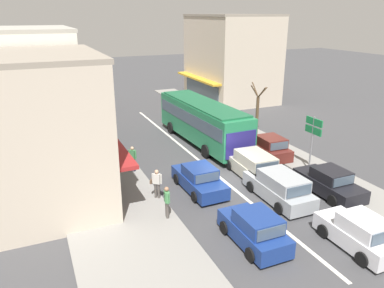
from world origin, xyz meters
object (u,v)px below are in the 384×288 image
at_px(sedan_behind_bus_near, 199,179).
at_px(parked_sedan_kerb_third, 231,128).
at_px(hatchback_queue_gap_filler, 255,229).
at_px(pedestrian_far_walker, 157,182).
at_px(hatchback_behind_bus_mid, 359,233).
at_px(parked_hatchback_kerb_second, 269,148).
at_px(parked_sedan_kerb_front, 329,183).
at_px(wagon_queue_far_back, 280,187).
at_px(wagon_adjacent_lane_trail, 253,165).
at_px(traffic_light_downstreet, 94,86).
at_px(city_bus, 202,120).
at_px(street_tree_right, 257,112).
at_px(pedestrian_with_handbag_near, 132,157).
at_px(pedestrian_browsing_midblock, 167,200).
at_px(directional_road_sign, 313,131).

xyz_separation_m(sedan_behind_bus_near, parked_sedan_kerb_third, (6.59, 8.02, 0.00)).
relative_size(hatchback_queue_gap_filler, pedestrian_far_walker, 2.27).
height_order(hatchback_behind_bus_mid, parked_hatchback_kerb_second, same).
relative_size(sedan_behind_bus_near, parked_sedan_kerb_front, 1.01).
bearing_deg(sedan_behind_bus_near, wagon_queue_far_back, -39.47).
xyz_separation_m(hatchback_behind_bus_mid, parked_hatchback_kerb_second, (2.72, 10.56, 0.00)).
bearing_deg(wagon_adjacent_lane_trail, hatchback_behind_bus_mid, -89.24).
bearing_deg(parked_sedan_kerb_front, pedestrian_far_walker, 161.03).
distance_m(hatchback_queue_gap_filler, wagon_adjacent_lane_trail, 7.23).
relative_size(wagon_adjacent_lane_trail, traffic_light_downstreet, 1.09).
bearing_deg(wagon_queue_far_back, wagon_adjacent_lane_trail, 83.41).
height_order(traffic_light_downstreet, pedestrian_far_walker, traffic_light_downstreet).
distance_m(city_bus, street_tree_right, 4.75).
distance_m(parked_sedan_kerb_front, pedestrian_far_walker, 9.58).
distance_m(wagon_queue_far_back, hatchback_behind_bus_mid, 4.99).
xyz_separation_m(hatchback_behind_bus_mid, street_tree_right, (4.50, 14.93, 1.37)).
relative_size(wagon_adjacent_lane_trail, parked_hatchback_kerb_second, 1.22).
xyz_separation_m(street_tree_right, pedestrian_with_handbag_near, (-11.24, -3.24, -1.01)).
distance_m(wagon_adjacent_lane_trail, pedestrian_browsing_midblock, 7.16).
distance_m(city_bus, pedestrian_far_walker, 9.90).
relative_size(hatchback_queue_gap_filler, street_tree_right, 0.85).
bearing_deg(pedestrian_far_walker, parked_sedan_kerb_front, -18.97).
height_order(wagon_queue_far_back, parked_sedan_kerb_front, wagon_queue_far_back).
height_order(city_bus, parked_sedan_kerb_third, city_bus).
xyz_separation_m(directional_road_sign, pedestrian_browsing_midblock, (-10.36, -1.95, -1.64)).
relative_size(traffic_light_downstreet, street_tree_right, 0.97).
distance_m(sedan_behind_bus_near, wagon_queue_far_back, 4.46).
distance_m(wagon_adjacent_lane_trail, traffic_light_downstreet, 20.07).
height_order(wagon_queue_far_back, directional_road_sign, directional_road_sign).
height_order(city_bus, directional_road_sign, directional_road_sign).
xyz_separation_m(city_bus, sedan_behind_bus_near, (-3.68, -7.42, -1.22)).
distance_m(hatchback_behind_bus_mid, parked_sedan_kerb_third, 16.05).
distance_m(city_bus, pedestrian_with_handbag_near, 7.45).
distance_m(wagon_queue_far_back, street_tree_right, 11.21).
bearing_deg(street_tree_right, traffic_light_downstreet, 131.31).
height_order(city_bus, parked_sedan_kerb_front, city_bus).
height_order(city_bus, pedestrian_with_handbag_near, city_bus).
bearing_deg(hatchback_behind_bus_mid, pedestrian_browsing_midblock, 140.93).
bearing_deg(city_bus, traffic_light_downstreet, 116.75).
distance_m(city_bus, wagon_adjacent_lane_trail, 7.13).
relative_size(sedan_behind_bus_near, parked_hatchback_kerb_second, 1.13).
xyz_separation_m(city_bus, hatchback_queue_gap_filler, (-3.68, -13.18, -1.17)).
bearing_deg(street_tree_right, city_bus, 176.40).
height_order(directional_road_sign, street_tree_right, street_tree_right).
relative_size(parked_sedan_kerb_front, parked_sedan_kerb_third, 1.00).
bearing_deg(parked_hatchback_kerb_second, sedan_behind_bus_near, -157.47).
height_order(city_bus, traffic_light_downstreet, traffic_light_downstreet).
height_order(hatchback_behind_bus_mid, pedestrian_with_handbag_near, pedestrian_with_handbag_near).
height_order(parked_sedan_kerb_third, pedestrian_with_handbag_near, pedestrian_with_handbag_near).
bearing_deg(pedestrian_browsing_midblock, hatchback_behind_bus_mid, -39.07).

